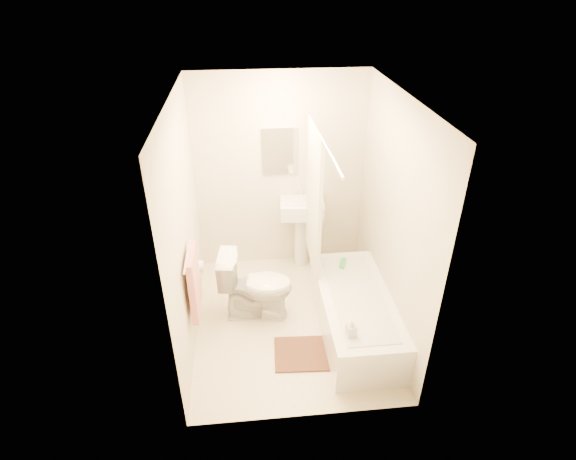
{
  "coord_description": "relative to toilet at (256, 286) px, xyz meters",
  "views": [
    {
      "loc": [
        -0.4,
        -3.68,
        3.33
      ],
      "look_at": [
        0.0,
        0.25,
        1.0
      ],
      "focal_mm": 28.0,
      "sensor_mm": 36.0,
      "label": 1
    }
  ],
  "objects": [
    {
      "name": "bath_mat",
      "position": [
        0.45,
        -0.65,
        -0.37
      ],
      "size": [
        0.64,
        0.5,
        0.02
      ],
      "primitive_type": "cube",
      "rotation": [
        0.0,
        0.0,
        -0.06
      ],
      "color": "#502C1A",
      "rests_on": "floor"
    },
    {
      "name": "shower_curtain",
      "position": [
        0.65,
        0.35,
        0.84
      ],
      "size": [
        0.04,
        0.8,
        1.55
      ],
      "primitive_type": "cube",
      "color": "silver",
      "rests_on": "curtain_rod"
    },
    {
      "name": "wall_back",
      "position": [
        0.35,
        1.05,
        0.82
      ],
      "size": [
        2.0,
        0.02,
        2.4
      ],
      "primitive_type": "cube",
      "color": "beige",
      "rests_on": "ground"
    },
    {
      "name": "bathtub",
      "position": [
        1.0,
        -0.35,
        -0.16
      ],
      "size": [
        0.7,
        1.6,
        0.45
      ],
      "primitive_type": null,
      "color": "white",
      "rests_on": "floor"
    },
    {
      "name": "curtain_rod",
      "position": [
        0.65,
        -0.05,
        1.62
      ],
      "size": [
        0.03,
        1.7,
        0.03
      ],
      "primitive_type": "cylinder",
      "rotation": [
        1.57,
        0.0,
        0.0
      ],
      "color": "silver",
      "rests_on": "wall_back"
    },
    {
      "name": "towel_bar",
      "position": [
        -0.61,
        -0.4,
        0.72
      ],
      "size": [
        0.02,
        0.6,
        0.02
      ],
      "primitive_type": "cylinder",
      "rotation": [
        1.57,
        0.0,
        0.0
      ],
      "color": "silver",
      "rests_on": "wall_left"
    },
    {
      "name": "mirror",
      "position": [
        0.35,
        1.03,
        1.12
      ],
      "size": [
        0.4,
        0.03,
        0.55
      ],
      "primitive_type": "cube",
      "color": "white",
      "rests_on": "wall_back"
    },
    {
      "name": "floor",
      "position": [
        0.35,
        -0.15,
        -0.38
      ],
      "size": [
        2.4,
        2.4,
        0.0
      ],
      "primitive_type": "plane",
      "color": "beige",
      "rests_on": "ground"
    },
    {
      "name": "ceiling",
      "position": [
        0.35,
        -0.15,
        2.02
      ],
      "size": [
        2.4,
        2.4,
        0.0
      ],
      "primitive_type": "plane",
      "color": "white",
      "rests_on": "ground"
    },
    {
      "name": "toilet",
      "position": [
        0.0,
        0.0,
        0.0
      ],
      "size": [
        0.83,
        0.52,
        0.77
      ],
      "primitive_type": "imported",
      "rotation": [
        0.0,
        0.0,
        1.45
      ],
      "color": "white",
      "rests_on": "floor"
    },
    {
      "name": "wall_right",
      "position": [
        1.35,
        -0.15,
        0.82
      ],
      "size": [
        0.02,
        2.4,
        2.4
      ],
      "primitive_type": "cube",
      "color": "beige",
      "rests_on": "ground"
    },
    {
      "name": "towel",
      "position": [
        -0.58,
        -0.4,
        0.4
      ],
      "size": [
        0.06,
        0.45,
        0.66
      ],
      "primitive_type": "cube",
      "color": "#CC7266",
      "rests_on": "towel_bar"
    },
    {
      "name": "scrub_brush",
      "position": [
        0.97,
        0.2,
        0.09
      ],
      "size": [
        0.12,
        0.19,
        0.04
      ],
      "primitive_type": "cube",
      "rotation": [
        0.0,
        0.0,
        -0.35
      ],
      "color": "green",
      "rests_on": "bathtub"
    },
    {
      "name": "sink",
      "position": [
        0.6,
        0.91,
        0.12
      ],
      "size": [
        0.55,
        0.45,
        1.01
      ],
      "primitive_type": null,
      "rotation": [
        0.0,
        0.0,
        -0.08
      ],
      "color": "silver",
      "rests_on": "floor"
    },
    {
      "name": "wall_left",
      "position": [
        -0.65,
        -0.15,
        0.82
      ],
      "size": [
        0.02,
        2.4,
        2.4
      ],
      "primitive_type": "cube",
      "color": "beige",
      "rests_on": "ground"
    },
    {
      "name": "toilet_paper",
      "position": [
        -0.58,
        -0.03,
        0.32
      ],
      "size": [
        0.11,
        0.12,
        0.12
      ],
      "primitive_type": "cylinder",
      "rotation": [
        0.0,
        1.57,
        0.0
      ],
      "color": "white",
      "rests_on": "wall_left"
    },
    {
      "name": "soap_bottle",
      "position": [
        0.82,
        -0.9,
        0.16
      ],
      "size": [
        0.1,
        0.1,
        0.18
      ],
      "primitive_type": "imported",
      "rotation": [
        0.0,
        0.0,
        0.18
      ],
      "color": "silver",
      "rests_on": "bathtub"
    }
  ]
}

